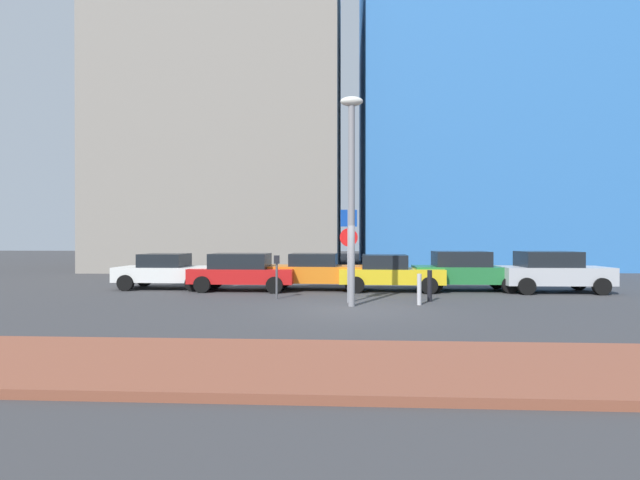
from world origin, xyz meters
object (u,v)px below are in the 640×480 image
(parked_car_orange, at_px, (316,271))
(traffic_bollard_mid, at_px, (430,286))
(traffic_bollard_near, at_px, (419,289))
(parking_meter, at_px, (277,271))
(parking_sign_post, at_px, (349,244))
(street_lamp, at_px, (352,182))
(parked_car_white, at_px, (167,271))
(parked_car_yellow, at_px, (389,273))
(parked_car_red, at_px, (242,271))
(parked_car_green, at_px, (465,271))
(parked_car_silver, at_px, (552,271))

(parked_car_orange, height_order, traffic_bollard_mid, parked_car_orange)
(traffic_bollard_near, bearing_deg, parking_meter, 164.85)
(parked_car_orange, distance_m, traffic_bollard_near, 5.53)
(parking_meter, bearing_deg, traffic_bollard_mid, -4.63)
(parking_sign_post, height_order, street_lamp, street_lamp)
(parked_car_white, height_order, parking_meter, parking_meter)
(parked_car_orange, height_order, parked_car_yellow, parked_car_orange)
(parked_car_red, xyz_separation_m, traffic_bollard_near, (6.46, -3.76, -0.29))
(parking_meter, relative_size, street_lamp, 0.23)
(parked_car_orange, distance_m, parking_meter, 3.21)
(parked_car_red, distance_m, traffic_bollard_mid, 7.52)
(parked_car_red, bearing_deg, traffic_bollard_mid, -22.74)
(parking_meter, bearing_deg, parked_car_red, 125.11)
(parked_car_yellow, height_order, parked_car_green, parked_car_green)
(parked_car_white, bearing_deg, parked_car_orange, -0.51)
(parked_car_white, bearing_deg, parked_car_silver, -1.80)
(parked_car_red, distance_m, parked_car_orange, 2.97)
(street_lamp, relative_size, traffic_bollard_mid, 6.22)
(parked_car_green, bearing_deg, traffic_bollard_mid, -120.36)
(parked_car_green, distance_m, parked_car_silver, 3.24)
(parked_car_red, height_order, parked_car_yellow, parked_car_red)
(parked_car_orange, bearing_deg, parked_car_silver, -2.67)
(parking_sign_post, relative_size, street_lamp, 0.47)
(parked_car_red, bearing_deg, parked_car_white, 170.59)
(parked_car_white, relative_size, parked_car_green, 0.96)
(parking_sign_post, bearing_deg, parked_car_red, 142.03)
(parked_car_white, xyz_separation_m, parking_sign_post, (7.53, -3.85, 1.19))
(parked_car_silver, distance_m, parking_meter, 10.67)
(parked_car_yellow, xyz_separation_m, traffic_bollard_mid, (1.07, -3.04, -0.21))
(parked_car_white, xyz_separation_m, parked_car_orange, (6.22, -0.06, 0.01))
(street_lamp, height_order, traffic_bollard_near, street_lamp)
(parked_car_white, height_order, parked_car_green, parked_car_green)
(street_lamp, bearing_deg, traffic_bollard_near, 10.50)
(parked_car_silver, relative_size, parking_meter, 2.70)
(traffic_bollard_near, bearing_deg, parked_car_yellow, 98.73)
(parking_sign_post, distance_m, traffic_bollard_near, 2.68)
(parked_car_yellow, relative_size, street_lamp, 0.63)
(parking_meter, distance_m, traffic_bollard_near, 4.91)
(parked_car_green, height_order, parking_meter, parked_car_green)
(parked_car_red, relative_size, traffic_bollard_mid, 3.99)
(parked_car_yellow, distance_m, parking_meter, 4.88)
(parked_car_yellow, bearing_deg, traffic_bollard_near, -81.27)
(parked_car_white, bearing_deg, parked_car_green, -0.45)
(parked_car_green, height_order, traffic_bollard_mid, parked_car_green)
(parked_car_red, bearing_deg, street_lamp, -43.87)
(parked_car_red, bearing_deg, traffic_bollard_near, -30.21)
(parked_car_orange, height_order, traffic_bollard_near, parked_car_orange)
(traffic_bollard_near, xyz_separation_m, traffic_bollard_mid, (0.47, 0.86, 0.03))
(parked_car_orange, height_order, parked_car_green, parked_car_green)
(parked_car_yellow, distance_m, parked_car_silver, 6.25)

